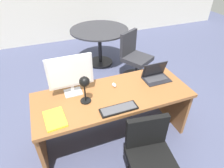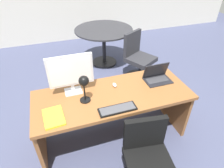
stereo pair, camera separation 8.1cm
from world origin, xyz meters
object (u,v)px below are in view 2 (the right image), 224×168
laptop (157,75)px  office_chair (147,163)px  desk (112,104)px  mouse (115,85)px  desk_lamp (84,84)px  monitor (71,72)px  meeting_table (104,38)px  meeting_chair_near (138,61)px  keyboard (118,109)px  book (54,117)px

laptop → office_chair: bearing=-121.2°
desk → mouse: bearing=54.8°
desk → desk_lamp: size_ratio=5.40×
mouse → desk_lamp: desk_lamp is taller
monitor → meeting_table: (0.91, 1.81, -0.41)m
meeting_table → laptop: bearing=-85.2°
monitor → office_chair: size_ratio=0.64×
desk_lamp → meeting_chair_near: size_ratio=0.38×
keyboard → desk_lamp: 0.44m
monitor → meeting_chair_near: monitor is taller
laptop → office_chair: (-0.50, -0.83, -0.48)m
monitor → meeting_table: size_ratio=0.43×
monitor → mouse: 0.57m
desk → meeting_chair_near: 1.50m
meeting_chair_near → desk_lamp: bearing=-134.7°
desk → laptop: size_ratio=5.53×
office_chair → meeting_chair_near: meeting_chair_near is taller
desk → meeting_table: meeting_table is taller
desk_lamp → office_chair: (0.47, -0.67, -0.66)m
mouse → meeting_chair_near: size_ratio=0.09×
desk → meeting_table: 2.01m
desk_lamp → meeting_chair_near: desk_lamp is taller
desk → book: 0.76m
mouse → office_chair: bearing=-85.7°
laptop → mouse: 0.57m
laptop → keyboard: (-0.68, -0.39, -0.05)m
desk → meeting_chair_near: meeting_chair_near is taller
monitor → office_chair: bearing=-57.9°
meeting_chair_near → office_chair: bearing=-112.0°
laptop → office_chair: 1.08m
laptop → book: laptop is taller
desk → monitor: size_ratio=3.65×
keyboard → desk_lamp: (-0.29, 0.24, 0.23)m
book → keyboard: bearing=-8.3°
desk_lamp → monitor: bearing=113.8°
keyboard → mouse: size_ratio=5.05×
laptop → mouse: laptop is taller
keyboard → book: (-0.65, 0.09, 0.00)m
desk_lamp → office_chair: size_ratio=0.43×
mouse → book: mouse is taller
desk_lamp → laptop: bearing=9.1°
desk → mouse: (0.07, 0.10, 0.21)m
monitor → keyboard: 0.66m
meeting_table → mouse: bearing=-102.4°
keyboard → mouse: 0.43m
desk_lamp → meeting_table: (0.81, 2.04, -0.38)m
meeting_chair_near → mouse: bearing=-128.1°
desk → meeting_table: bearing=76.2°
laptop → meeting_chair_near: 1.22m
laptop → office_chair: size_ratio=0.42×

